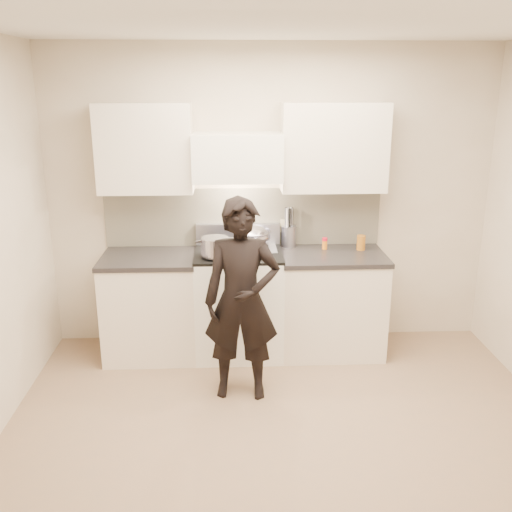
% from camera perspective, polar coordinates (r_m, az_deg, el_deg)
% --- Properties ---
extents(ground_plane, '(4.00, 4.00, 0.00)m').
position_cam_1_polar(ground_plane, '(4.11, 3.09, -18.21)').
color(ground_plane, '#87694E').
extents(room_shell, '(4.04, 3.54, 2.70)m').
position_cam_1_polar(room_shell, '(3.80, 2.06, 5.33)').
color(room_shell, beige).
rests_on(room_shell, ground).
extents(stove, '(0.76, 0.65, 0.96)m').
position_cam_1_polar(stove, '(5.12, -1.72, -4.64)').
color(stove, white).
rests_on(stove, ground).
extents(counter_right, '(0.92, 0.67, 0.92)m').
position_cam_1_polar(counter_right, '(5.20, 7.49, -4.59)').
color(counter_right, silver).
rests_on(counter_right, ground).
extents(counter_left, '(0.82, 0.67, 0.92)m').
position_cam_1_polar(counter_left, '(5.18, -10.42, -4.85)').
color(counter_left, silver).
rests_on(counter_left, ground).
extents(wok, '(0.35, 0.44, 0.28)m').
position_cam_1_polar(wok, '(5.07, -0.45, 2.03)').
color(wok, '#B4B1CA').
rests_on(wok, stove).
extents(stock_pot, '(0.33, 0.30, 0.16)m').
position_cam_1_polar(stock_pot, '(4.80, -4.14, 0.94)').
color(stock_pot, '#B4B1CA').
rests_on(stock_pot, stove).
extents(utensil_crock, '(0.14, 0.14, 0.36)m').
position_cam_1_polar(utensil_crock, '(5.20, 3.28, 2.15)').
color(utensil_crock, '#ACAEC2').
rests_on(utensil_crock, counter_right).
extents(spice_jar, '(0.05, 0.05, 0.11)m').
position_cam_1_polar(spice_jar, '(5.16, 6.89, 1.26)').
color(spice_jar, orange).
rests_on(spice_jar, counter_right).
extents(oil_glass, '(0.08, 0.08, 0.13)m').
position_cam_1_polar(oil_glass, '(5.19, 10.46, 1.33)').
color(oil_glass, '#A76117').
rests_on(oil_glass, counter_right).
extents(person, '(0.60, 0.42, 1.57)m').
position_cam_1_polar(person, '(4.32, -1.43, -4.46)').
color(person, black).
rests_on(person, ground).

